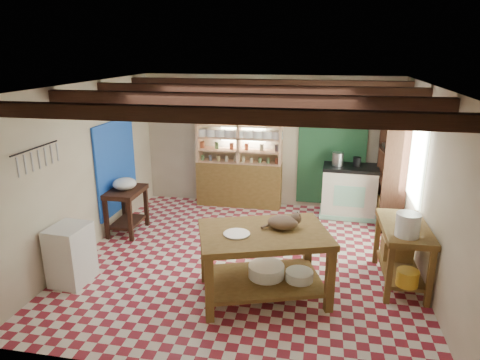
% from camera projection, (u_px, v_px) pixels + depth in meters
% --- Properties ---
extents(floor, '(5.00, 5.00, 0.02)m').
position_uv_depth(floor, '(246.00, 260.00, 6.53)').
color(floor, maroon).
rests_on(floor, ground).
extents(ceiling, '(5.00, 5.00, 0.02)m').
position_uv_depth(ceiling, '(246.00, 86.00, 5.76)').
color(ceiling, '#434247').
rests_on(ceiling, wall_back).
extents(wall_back, '(5.00, 0.04, 2.60)m').
position_uv_depth(wall_back, '(268.00, 142.00, 8.49)').
color(wall_back, beige).
rests_on(wall_back, floor).
extents(wall_front, '(5.00, 0.04, 2.60)m').
position_uv_depth(wall_front, '(197.00, 258.00, 3.80)').
color(wall_front, beige).
rests_on(wall_front, floor).
extents(wall_left, '(0.04, 5.00, 2.60)m').
position_uv_depth(wall_left, '(87.00, 169.00, 6.59)').
color(wall_left, beige).
rests_on(wall_left, floor).
extents(wall_right, '(0.04, 5.00, 2.60)m').
position_uv_depth(wall_right, '(431.00, 188.00, 5.69)').
color(wall_right, beige).
rests_on(wall_right, floor).
extents(ceiling_beams, '(5.00, 3.80, 0.15)m').
position_uv_depth(ceiling_beams, '(246.00, 95.00, 5.80)').
color(ceiling_beams, '#361C12').
rests_on(ceiling_beams, ceiling).
extents(blue_wall_patch, '(0.04, 1.40, 1.60)m').
position_uv_depth(blue_wall_patch, '(116.00, 166.00, 7.49)').
color(blue_wall_patch, blue).
rests_on(blue_wall_patch, wall_left).
extents(green_wall_patch, '(1.30, 0.04, 2.30)m').
position_uv_depth(green_wall_patch, '(332.00, 147.00, 8.25)').
color(green_wall_patch, '#1D482A').
rests_on(green_wall_patch, wall_back).
extents(window_back, '(0.90, 0.02, 0.80)m').
position_uv_depth(window_back, '(243.00, 121.00, 8.44)').
color(window_back, silver).
rests_on(window_back, wall_back).
extents(window_right, '(0.02, 1.30, 1.20)m').
position_uv_depth(window_right, '(415.00, 162.00, 6.61)').
color(window_right, silver).
rests_on(window_right, wall_right).
extents(utensil_rail, '(0.06, 0.90, 0.28)m').
position_uv_depth(utensil_rail, '(36.00, 158.00, 5.31)').
color(utensil_rail, black).
rests_on(utensil_rail, wall_left).
extents(pot_rack, '(0.86, 0.12, 0.36)m').
position_uv_depth(pot_rack, '(336.00, 101.00, 7.58)').
color(pot_rack, black).
rests_on(pot_rack, ceiling).
extents(shelving_unit, '(1.70, 0.34, 2.20)m').
position_uv_depth(shelving_unit, '(239.00, 153.00, 8.47)').
color(shelving_unit, tan).
rests_on(shelving_unit, floor).
extents(tall_rack, '(0.40, 0.86, 2.00)m').
position_uv_depth(tall_rack, '(391.00, 172.00, 7.51)').
color(tall_rack, '#361C12').
rests_on(tall_rack, floor).
extents(work_table, '(1.84, 1.51, 0.90)m').
position_uv_depth(work_table, '(263.00, 264.00, 5.45)').
color(work_table, brown).
rests_on(work_table, floor).
extents(stove, '(1.03, 0.72, 0.98)m').
position_uv_depth(stove, '(349.00, 191.00, 8.11)').
color(stove, '#EEE5CE').
rests_on(stove, floor).
extents(prep_table, '(0.54, 0.78, 0.78)m').
position_uv_depth(prep_table, '(127.00, 211.00, 7.38)').
color(prep_table, '#361C12').
rests_on(prep_table, floor).
extents(white_cabinet, '(0.49, 0.57, 0.82)m').
position_uv_depth(white_cabinet, '(71.00, 254.00, 5.79)').
color(white_cabinet, silver).
rests_on(white_cabinet, floor).
extents(right_counter, '(0.62, 1.20, 0.85)m').
position_uv_depth(right_counter, '(401.00, 254.00, 5.75)').
color(right_counter, brown).
rests_on(right_counter, floor).
extents(cat, '(0.48, 0.44, 0.17)m').
position_uv_depth(cat, '(283.00, 222.00, 5.37)').
color(cat, '#7D6149').
rests_on(cat, work_table).
extents(steel_tray, '(0.42, 0.42, 0.02)m').
position_uv_depth(steel_tray, '(237.00, 234.00, 5.22)').
color(steel_tray, '#A5A6AD').
rests_on(steel_tray, work_table).
extents(basin_large, '(0.59, 0.59, 0.16)m').
position_uv_depth(basin_large, '(266.00, 271.00, 5.54)').
color(basin_large, silver).
rests_on(basin_large, work_table).
extents(basin_small, '(0.45, 0.45, 0.12)m').
position_uv_depth(basin_small, '(299.00, 276.00, 5.46)').
color(basin_small, silver).
rests_on(basin_small, work_table).
extents(kettle_left, '(0.22, 0.22, 0.24)m').
position_uv_depth(kettle_left, '(338.00, 159.00, 7.98)').
color(kettle_left, '#A5A6AD').
rests_on(kettle_left, stove).
extents(kettle_right, '(0.15, 0.15, 0.18)m').
position_uv_depth(kettle_right, '(357.00, 162.00, 7.92)').
color(kettle_right, black).
rests_on(kettle_right, stove).
extents(enamel_bowl, '(0.40, 0.40, 0.20)m').
position_uv_depth(enamel_bowl, '(125.00, 184.00, 7.24)').
color(enamel_bowl, silver).
rests_on(enamel_bowl, prep_table).
extents(white_bucket, '(0.30, 0.30, 0.29)m').
position_uv_depth(white_bucket, '(408.00, 225.00, 5.26)').
color(white_bucket, silver).
rests_on(white_bucket, right_counter).
extents(wicker_basket, '(0.41, 0.33, 0.28)m').
position_uv_depth(wicker_basket, '(397.00, 248.00, 6.05)').
color(wicker_basket, olive).
rests_on(wicker_basket, right_counter).
extents(yellow_tub, '(0.28, 0.28, 0.20)m').
position_uv_depth(yellow_tub, '(407.00, 278.00, 5.36)').
color(yellow_tub, gold).
rests_on(yellow_tub, right_counter).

